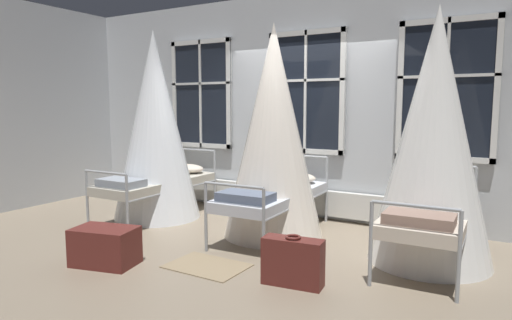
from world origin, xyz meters
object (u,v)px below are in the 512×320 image
object	(u,v)px
cot_second	(273,135)
cot_third	(433,141)
suitcase_dark	(293,262)
travel_trunk	(105,246)
cot_first	(156,129)

from	to	relation	value
cot_second	cot_third	size ratio (longest dim) A/B	1.00
cot_second	suitcase_dark	world-z (taller)	cot_second
cot_third	travel_trunk	size ratio (longest dim) A/B	4.15
cot_first	suitcase_dark	size ratio (longest dim) A/B	4.68
cot_second	cot_third	bearing A→B (deg)	-92.79
cot_first	cot_second	world-z (taller)	cot_first
suitcase_dark	cot_second	bearing A→B (deg)	117.75
cot_third	travel_trunk	xyz separation A→B (m)	(-2.88, -1.80, -1.09)
suitcase_dark	travel_trunk	size ratio (longest dim) A/B	0.91
cot_second	suitcase_dark	xyz separation A→B (m)	(0.93, -1.35, -1.06)
cot_second	cot_third	xyz separation A→B (m)	(1.89, -0.04, 0.00)
cot_second	travel_trunk	world-z (taller)	cot_second
cot_third	suitcase_dark	xyz separation A→B (m)	(-0.97, -1.30, -1.06)
cot_first	travel_trunk	world-z (taller)	cot_first
cot_first	suitcase_dark	distance (m)	3.31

